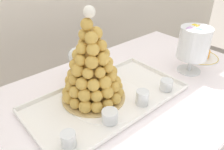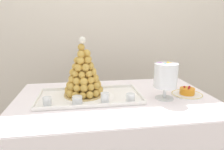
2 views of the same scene
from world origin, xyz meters
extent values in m
cube|color=silver|center=(0.00, 0.91, 1.25)|extent=(4.80, 0.10, 2.50)
cylinder|color=brown|center=(-0.54, 0.32, 0.36)|extent=(0.04, 0.04, 0.72)
cylinder|color=brown|center=(0.54, 0.32, 0.36)|extent=(0.04, 0.04, 0.72)
cube|color=brown|center=(0.00, 0.00, 0.73)|extent=(1.21, 0.76, 0.02)
cube|color=white|center=(0.00, 0.00, 0.74)|extent=(1.27, 0.82, 0.00)
cube|color=white|center=(0.00, 0.41, 0.62)|extent=(1.27, 0.01, 0.23)
cube|color=white|center=(-0.63, 0.00, 0.62)|extent=(0.01, 0.82, 0.23)
cube|color=white|center=(0.63, 0.00, 0.62)|extent=(0.01, 0.82, 0.23)
cube|color=white|center=(-0.16, 0.02, 0.75)|extent=(0.64, 0.34, 0.01)
cube|color=white|center=(-0.16, -0.15, 0.76)|extent=(0.64, 0.01, 0.02)
cube|color=white|center=(-0.16, 0.19, 0.76)|extent=(0.64, 0.01, 0.02)
cube|color=white|center=(-0.48, 0.02, 0.76)|extent=(0.01, 0.34, 0.02)
cube|color=white|center=(0.16, 0.02, 0.76)|extent=(0.01, 0.34, 0.02)
cylinder|color=white|center=(-0.16, 0.02, 0.75)|extent=(0.31, 0.31, 0.00)
cylinder|color=tan|center=(-0.20, 0.06, 0.75)|extent=(0.26, 0.26, 0.01)
cone|color=#AD8036|center=(-0.20, 0.06, 0.92)|extent=(0.18, 0.18, 0.32)
sphere|color=gold|center=(-0.09, 0.06, 0.78)|extent=(0.04, 0.04, 0.04)
sphere|color=gold|center=(-0.10, 0.10, 0.78)|extent=(0.05, 0.05, 0.05)
sphere|color=gold|center=(-0.13, 0.14, 0.78)|extent=(0.05, 0.05, 0.05)
sphere|color=gold|center=(-0.16, 0.16, 0.78)|extent=(0.04, 0.04, 0.04)
sphere|color=gold|center=(-0.21, 0.17, 0.78)|extent=(0.04, 0.04, 0.04)
sphere|color=gold|center=(-0.25, 0.15, 0.78)|extent=(0.04, 0.04, 0.04)
sphere|color=gold|center=(-0.28, 0.12, 0.78)|extent=(0.05, 0.05, 0.05)
sphere|color=gold|center=(-0.30, 0.08, 0.78)|extent=(0.05, 0.05, 0.05)
sphere|color=gold|center=(-0.30, 0.04, 0.78)|extent=(0.04, 0.04, 0.04)
sphere|color=gold|center=(-0.28, 0.00, 0.78)|extent=(0.05, 0.05, 0.05)
sphere|color=gold|center=(-0.25, -0.03, 0.78)|extent=(0.05, 0.05, 0.05)
sphere|color=gold|center=(-0.21, -0.04, 0.78)|extent=(0.04, 0.04, 0.04)
sphere|color=gold|center=(-0.16, -0.04, 0.78)|extent=(0.05, 0.05, 0.05)
sphere|color=gold|center=(-0.13, -0.01, 0.78)|extent=(0.04, 0.04, 0.04)
sphere|color=gold|center=(-0.10, 0.02, 0.78)|extent=(0.04, 0.04, 0.04)
sphere|color=gold|center=(-0.11, 0.09, 0.82)|extent=(0.05, 0.05, 0.05)
sphere|color=gold|center=(-0.13, 0.13, 0.82)|extent=(0.04, 0.04, 0.04)
sphere|color=gold|center=(-0.17, 0.15, 0.82)|extent=(0.04, 0.04, 0.04)
sphere|color=gold|center=(-0.22, 0.15, 0.82)|extent=(0.04, 0.04, 0.04)
sphere|color=gold|center=(-0.25, 0.13, 0.82)|extent=(0.05, 0.05, 0.05)
sphere|color=gold|center=(-0.28, 0.10, 0.82)|extent=(0.04, 0.04, 0.04)
sphere|color=gold|center=(-0.29, 0.05, 0.82)|extent=(0.05, 0.05, 0.05)
sphere|color=gold|center=(-0.27, 0.01, 0.82)|extent=(0.05, 0.05, 0.05)
sphere|color=gold|center=(-0.24, -0.02, 0.82)|extent=(0.05, 0.05, 0.05)
sphere|color=gold|center=(-0.20, -0.03, 0.82)|extent=(0.05, 0.05, 0.05)
sphere|color=gold|center=(-0.15, -0.02, 0.82)|extent=(0.05, 0.05, 0.05)
sphere|color=gold|center=(-0.12, 0.01, 0.82)|extent=(0.05, 0.05, 0.05)
sphere|color=gold|center=(-0.11, 0.05, 0.82)|extent=(0.05, 0.05, 0.05)
sphere|color=gold|center=(-0.14, 0.11, 0.86)|extent=(0.04, 0.04, 0.04)
sphere|color=gold|center=(-0.17, 0.14, 0.86)|extent=(0.05, 0.05, 0.05)
sphere|color=gold|center=(-0.22, 0.14, 0.86)|extent=(0.05, 0.05, 0.05)
sphere|color=gold|center=(-0.25, 0.11, 0.86)|extent=(0.04, 0.04, 0.04)
sphere|color=gold|center=(-0.27, 0.07, 0.86)|extent=(0.04, 0.04, 0.04)
sphere|color=gold|center=(-0.27, 0.03, 0.86)|extent=(0.05, 0.05, 0.05)
sphere|color=gold|center=(-0.24, 0.00, 0.86)|extent=(0.05, 0.05, 0.05)
sphere|color=gold|center=(-0.20, -0.01, 0.86)|extent=(0.05, 0.05, 0.05)
sphere|color=gold|center=(-0.15, 0.00, 0.86)|extent=(0.05, 0.05, 0.05)
sphere|color=gold|center=(-0.13, 0.03, 0.86)|extent=(0.05, 0.05, 0.05)
sphere|color=gold|center=(-0.12, 0.07, 0.86)|extent=(0.05, 0.05, 0.05)
sphere|color=gold|center=(-0.16, 0.12, 0.90)|extent=(0.05, 0.05, 0.05)
sphere|color=gold|center=(-0.21, 0.13, 0.90)|extent=(0.05, 0.05, 0.05)
sphere|color=gold|center=(-0.24, 0.10, 0.90)|extent=(0.05, 0.05, 0.05)
sphere|color=gold|center=(-0.26, 0.06, 0.90)|extent=(0.05, 0.05, 0.05)
sphere|color=gold|center=(-0.24, 0.02, 0.90)|extent=(0.04, 0.04, 0.04)
sphere|color=gold|center=(-0.21, 0.00, 0.90)|extent=(0.04, 0.04, 0.04)
sphere|color=gold|center=(-0.16, 0.01, 0.90)|extent=(0.04, 0.04, 0.04)
sphere|color=gold|center=(-0.14, 0.04, 0.90)|extent=(0.04, 0.04, 0.04)
sphere|color=gold|center=(-0.14, 0.08, 0.90)|extent=(0.05, 0.05, 0.05)
sphere|color=gold|center=(-0.19, 0.11, 0.94)|extent=(0.05, 0.05, 0.05)
sphere|color=gold|center=(-0.23, 0.10, 0.94)|extent=(0.05, 0.05, 0.05)
sphere|color=gold|center=(-0.25, 0.06, 0.94)|extent=(0.04, 0.04, 0.04)
sphere|color=gold|center=(-0.22, 0.02, 0.94)|extent=(0.05, 0.05, 0.05)
sphere|color=gold|center=(-0.18, 0.01, 0.94)|extent=(0.05, 0.05, 0.05)
sphere|color=gold|center=(-0.15, 0.04, 0.94)|extent=(0.04, 0.04, 0.04)
sphere|color=gold|center=(-0.15, 0.09, 0.94)|extent=(0.05, 0.05, 0.05)
sphere|color=gold|center=(-0.20, 0.10, 0.98)|extent=(0.04, 0.04, 0.04)
sphere|color=gold|center=(-0.23, 0.07, 0.98)|extent=(0.04, 0.04, 0.04)
sphere|color=gold|center=(-0.21, 0.03, 0.98)|extent=(0.05, 0.05, 0.05)
sphere|color=gold|center=(-0.17, 0.04, 0.98)|extent=(0.04, 0.04, 0.04)
sphere|color=gold|center=(-0.16, 0.08, 0.98)|extent=(0.05, 0.05, 0.05)
sphere|color=gold|center=(-0.21, 0.08, 1.02)|extent=(0.04, 0.04, 0.04)
sphere|color=gold|center=(-0.21, 0.04, 1.02)|extent=(0.05, 0.05, 0.05)
sphere|color=gold|center=(-0.17, 0.06, 1.02)|extent=(0.05, 0.05, 0.05)
sphere|color=gold|center=(-0.20, 0.07, 1.06)|extent=(0.05, 0.05, 0.05)
sphere|color=white|center=(-0.20, 0.06, 1.11)|extent=(0.04, 0.04, 0.04)
cylinder|color=silver|center=(-0.41, -0.09, 0.78)|extent=(0.05, 0.05, 0.05)
cylinder|color=gold|center=(-0.41, -0.09, 0.76)|extent=(0.04, 0.04, 0.02)
cylinder|color=#EAC166|center=(-0.41, -0.09, 0.78)|extent=(0.04, 0.04, 0.01)
sphere|color=brown|center=(-0.40, -0.09, 0.79)|extent=(0.01, 0.01, 0.01)
cylinder|color=silver|center=(-0.24, -0.09, 0.77)|extent=(0.06, 0.06, 0.05)
cylinder|color=gold|center=(-0.24, -0.09, 0.76)|extent=(0.05, 0.05, 0.02)
cylinder|color=#EAC166|center=(-0.24, -0.09, 0.78)|extent=(0.05, 0.05, 0.01)
sphere|color=brown|center=(-0.24, -0.09, 0.79)|extent=(0.02, 0.02, 0.02)
cylinder|color=silver|center=(-0.08, -0.10, 0.78)|extent=(0.05, 0.05, 0.06)
cylinder|color=gold|center=(-0.08, -0.10, 0.76)|extent=(0.05, 0.05, 0.02)
cylinder|color=#EAC166|center=(-0.08, -0.10, 0.79)|extent=(0.05, 0.05, 0.02)
sphere|color=brown|center=(-0.08, -0.10, 0.80)|extent=(0.01, 0.01, 0.01)
cylinder|color=silver|center=(0.08, -0.10, 0.77)|extent=(0.05, 0.05, 0.05)
cylinder|color=gold|center=(0.08, -0.10, 0.76)|extent=(0.05, 0.05, 0.02)
cylinder|color=#EAC166|center=(0.08, -0.10, 0.78)|extent=(0.05, 0.05, 0.01)
sphere|color=brown|center=(0.08, -0.10, 0.79)|extent=(0.02, 0.02, 0.02)
cylinder|color=white|center=(0.31, -0.07, 0.75)|extent=(0.12, 0.12, 0.01)
cylinder|color=white|center=(0.31, -0.07, 0.78)|extent=(0.02, 0.02, 0.07)
cylinder|color=white|center=(0.31, -0.07, 0.89)|extent=(0.15, 0.15, 0.15)
cylinder|color=#72B2E0|center=(0.34, -0.06, 0.84)|extent=(0.07, 0.05, 0.07)
cylinder|color=brown|center=(0.30, -0.05, 0.84)|extent=(0.06, 0.05, 0.06)
cylinder|color=yellow|center=(0.28, -0.06, 0.84)|extent=(0.06, 0.06, 0.06)
cylinder|color=yellow|center=(0.31, -0.10, 0.84)|extent=(0.06, 0.05, 0.06)
cylinder|color=brown|center=(0.33, -0.06, 0.86)|extent=(0.06, 0.06, 0.04)
cylinder|color=#E54C47|center=(0.28, -0.04, 0.86)|extent=(0.07, 0.05, 0.07)
cylinder|color=#F9A54C|center=(0.29, -0.07, 0.86)|extent=(0.06, 0.05, 0.05)
cylinder|color=#9ED860|center=(0.33, -0.10, 0.86)|extent=(0.07, 0.05, 0.07)
cylinder|color=#72B2E0|center=(0.32, -0.05, 0.88)|extent=(0.07, 0.05, 0.07)
cylinder|color=brown|center=(0.28, -0.08, 0.88)|extent=(0.05, 0.05, 0.05)
cylinder|color=pink|center=(0.33, -0.10, 0.88)|extent=(0.07, 0.06, 0.06)
cylinder|color=#72B2E0|center=(0.30, -0.05, 0.91)|extent=(0.07, 0.06, 0.06)
cylinder|color=pink|center=(0.29, -0.08, 0.91)|extent=(0.06, 0.06, 0.06)
cylinder|color=#F9A54C|center=(0.31, -0.10, 0.91)|extent=(0.06, 0.06, 0.04)
cylinder|color=#D199D8|center=(0.34, -0.06, 0.91)|extent=(0.07, 0.06, 0.07)
cylinder|color=yellow|center=(0.28, -0.04, 0.93)|extent=(0.06, 0.06, 0.06)
cylinder|color=yellow|center=(0.31, -0.09, 0.93)|extent=(0.06, 0.05, 0.06)
cylinder|color=pink|center=(0.34, -0.06, 0.93)|extent=(0.05, 0.05, 0.04)
cylinder|color=#D199D8|center=(0.27, -0.05, 0.95)|extent=(0.07, 0.05, 0.07)
cylinder|color=#72B2E0|center=(0.31, -0.08, 0.95)|extent=(0.06, 0.05, 0.05)
cylinder|color=#F9A54C|center=(0.33, -0.07, 0.95)|extent=(0.05, 0.05, 0.05)
cylinder|color=yellow|center=(0.32, -0.05, 0.95)|extent=(0.05, 0.05, 0.05)
cylinder|color=white|center=(0.48, -0.03, 0.75)|extent=(0.20, 0.20, 0.01)
torus|color=gold|center=(0.48, -0.03, 0.75)|extent=(0.20, 0.20, 0.00)
cylinder|color=orange|center=(0.48, -0.03, 0.77)|extent=(0.10, 0.10, 0.04)
sphere|color=#A51923|center=(0.50, -0.02, 0.80)|extent=(0.01, 0.01, 0.01)
sphere|color=#A51923|center=(0.47, -0.01, 0.80)|extent=(0.01, 0.01, 0.01)
sphere|color=#A51923|center=(0.48, -0.04, 0.80)|extent=(0.01, 0.01, 0.01)
cylinder|color=silver|center=(-0.15, 0.24, 0.74)|extent=(0.06, 0.06, 0.00)
cylinder|color=silver|center=(-0.15, 0.24, 0.79)|extent=(0.01, 0.01, 0.08)
sphere|color=silver|center=(-0.15, 0.24, 0.86)|extent=(0.08, 0.08, 0.08)
cylinder|color=#EAE08C|center=(-0.15, 0.24, 0.84)|extent=(0.06, 0.06, 0.03)
camera|label=1|loc=(-0.63, -0.56, 1.31)|focal=36.02mm
camera|label=2|loc=(-0.21, -1.24, 1.20)|focal=32.95mm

